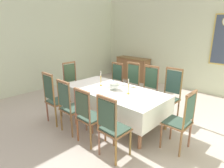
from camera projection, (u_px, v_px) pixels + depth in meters
name	position (u px, v px, depth m)	size (l,w,h in m)	color
ground	(119.00, 118.00, 4.59)	(6.81, 6.55, 0.04)	#BBB0A3
back_wall	(185.00, 39.00, 6.39)	(6.81, 0.08, 3.40)	beige
left_wall	(43.00, 39.00, 6.36)	(0.08, 6.55, 3.40)	beige
dining_table	(114.00, 93.00, 4.25)	(2.35, 1.13, 0.76)	#915F30
tablecloth	(114.00, 94.00, 4.26)	(2.37, 1.15, 0.43)	white
chair_south_a	(55.00, 98.00, 4.18)	(0.44, 0.42, 1.18)	olive
chair_north_a	(114.00, 81.00, 5.53)	(0.44, 0.42, 1.11)	olive
chair_south_b	(70.00, 106.00, 3.80)	(0.44, 0.42, 1.13)	#8E5B43
chair_north_b	(130.00, 84.00, 5.14)	(0.44, 0.42, 1.19)	olive
chair_south_c	(88.00, 115.00, 3.43)	(0.44, 0.42, 1.08)	#8E593D
chair_north_c	(148.00, 89.00, 4.76)	(0.44, 0.42, 1.19)	#8E5B3E
chair_south_d	(112.00, 126.00, 3.03)	(0.44, 0.42, 1.11)	brown
chair_north_d	(170.00, 94.00, 4.37)	(0.44, 0.42, 1.21)	#8F6142
chair_head_west	(73.00, 83.00, 5.32)	(0.42, 0.44, 1.17)	#8E5F3C
chair_head_east	(181.00, 120.00, 3.24)	(0.42, 0.44, 1.10)	brown
soup_tureen	(113.00, 85.00, 4.21)	(0.27, 0.27, 0.22)	white
candlestick_west	(101.00, 80.00, 4.46)	(0.07, 0.07, 0.35)	gold
candlestick_east	(128.00, 88.00, 3.91)	(0.07, 0.07, 0.32)	gold
bowl_near_left	(123.00, 84.00, 4.55)	(0.18, 0.18, 0.03)	white
bowl_near_right	(131.00, 86.00, 4.41)	(0.15, 0.15, 0.03)	white
spoon_primary	(119.00, 83.00, 4.66)	(0.06, 0.17, 0.01)	gold
spoon_secondary	(135.00, 87.00, 4.37)	(0.03, 0.18, 0.01)	gold
sideboard	(133.00, 69.00, 7.79)	(1.44, 0.48, 0.90)	brown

